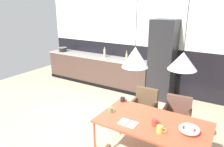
# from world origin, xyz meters

# --- Properties ---
(ground_plane) EXTENTS (8.93, 8.93, 0.00)m
(ground_plane) POSITION_xyz_m (0.00, 0.00, 0.00)
(ground_plane) COLOR #C7AB89
(back_wall_splashback_dark) EXTENTS (6.87, 0.12, 1.30)m
(back_wall_splashback_dark) POSITION_xyz_m (0.00, 2.83, 0.65)
(back_wall_splashback_dark) COLOR black
(back_wall_splashback_dark) RESTS_ON ground
(back_wall_panel_upper) EXTENTS (6.87, 0.12, 1.30)m
(back_wall_panel_upper) POSITION_xyz_m (0.00, 2.83, 1.95)
(back_wall_panel_upper) COLOR silver
(back_wall_panel_upper) RESTS_ON back_wall_splashback_dark
(kitchen_counter) EXTENTS (3.59, 0.63, 0.91)m
(kitchen_counter) POSITION_xyz_m (-1.50, 2.47, 0.45)
(kitchen_counter) COLOR #4C3730
(kitchen_counter) RESTS_ON ground
(refrigerator_column) EXTENTS (0.62, 0.60, 2.09)m
(refrigerator_column) POSITION_xyz_m (0.61, 2.47, 1.05)
(refrigerator_column) COLOR #232326
(refrigerator_column) RESTS_ON ground
(dining_table) EXTENTS (1.66, 0.92, 0.74)m
(dining_table) POSITION_xyz_m (1.33, -0.07, 0.70)
(dining_table) COLOR #D75235
(dining_table) RESTS_ON ground
(armchair_far_side) EXTENTS (0.52, 0.50, 0.81)m
(armchair_far_side) POSITION_xyz_m (1.47, 0.83, 0.52)
(armchair_far_side) COLOR brown
(armchair_far_side) RESTS_ON ground
(armchair_by_stool) EXTENTS (0.50, 0.49, 0.82)m
(armchair_by_stool) POSITION_xyz_m (0.81, 0.86, 0.51)
(armchair_by_stool) COLOR brown
(armchair_by_stool) RESTS_ON ground
(fruit_bowl) EXTENTS (0.28, 0.28, 0.09)m
(fruit_bowl) POSITION_xyz_m (1.85, -0.09, 0.80)
(fruit_bowl) COLOR silver
(fruit_bowl) RESTS_ON dining_table
(open_book) EXTENTS (0.27, 0.19, 0.02)m
(open_book) POSITION_xyz_m (1.03, -0.30, 0.74)
(open_book) COLOR white
(open_book) RESTS_ON dining_table
(mug_glass_clear) EXTENTS (0.13, 0.09, 0.08)m
(mug_glass_clear) POSITION_xyz_m (0.60, 0.32, 0.78)
(mug_glass_clear) COLOR black
(mug_glass_clear) RESTS_ON dining_table
(mug_wide_latte) EXTENTS (0.11, 0.07, 0.09)m
(mug_wide_latte) POSITION_xyz_m (0.63, -0.14, 0.78)
(mug_wide_latte) COLOR #5B8456
(mug_wide_latte) RESTS_ON dining_table
(mug_tall_blue) EXTENTS (0.14, 0.09, 0.10)m
(mug_tall_blue) POSITION_xyz_m (1.51, -0.28, 0.79)
(mug_tall_blue) COLOR gold
(mug_tall_blue) RESTS_ON dining_table
(mug_dark_espresso) EXTENTS (0.14, 0.09, 0.11)m
(mug_dark_espresso) POSITION_xyz_m (1.39, -0.15, 0.79)
(mug_dark_espresso) COLOR #B23D33
(mug_dark_espresso) RESTS_ON dining_table
(cooking_pot) EXTENTS (0.26, 0.26, 0.17)m
(cooking_pot) POSITION_xyz_m (-2.89, 2.40, 0.98)
(cooking_pot) COLOR black
(cooking_pot) RESTS_ON kitchen_counter
(bottle_vinegar_dark) EXTENTS (0.07, 0.07, 0.31)m
(bottle_vinegar_dark) POSITION_xyz_m (-1.20, 2.46, 1.04)
(bottle_vinegar_dark) COLOR tan
(bottle_vinegar_dark) RESTS_ON kitchen_counter
(bottle_wine_green) EXTENTS (0.07, 0.07, 0.32)m
(bottle_wine_green) POSITION_xyz_m (-0.36, 2.30, 1.03)
(bottle_wine_green) COLOR tan
(bottle_wine_green) RESTS_ON kitchen_counter
(pendant_lamp_over_table_near) EXTENTS (0.39, 0.39, 1.00)m
(pendant_lamp_over_table_near) POSITION_xyz_m (0.99, -0.06, 1.70)
(pendant_lamp_over_table_near) COLOR black
(pendant_lamp_over_table_far) EXTENTS (0.38, 0.38, 0.95)m
(pendant_lamp_over_table_far) POSITION_xyz_m (1.66, -0.03, 1.73)
(pendant_lamp_over_table_far) COLOR black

